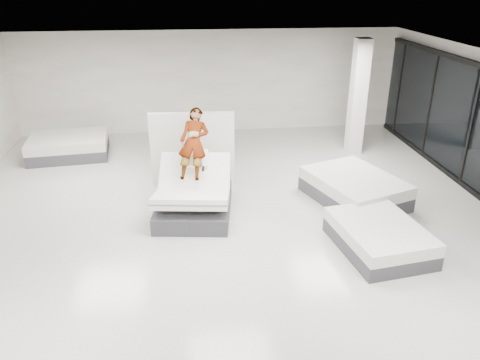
{
  "coord_description": "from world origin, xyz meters",
  "views": [
    {
      "loc": [
        -0.67,
        -7.83,
        4.77
      ],
      "look_at": [
        0.27,
        0.61,
        1.0
      ],
      "focal_mm": 35.0,
      "sensor_mm": 36.0,
      "label": 1
    }
  ],
  "objects_px": {
    "person": "(194,154)",
    "flat_bed_right_near": "(379,237)",
    "hero_bed": "(194,197)",
    "divider_panel": "(193,149)",
    "flat_bed_left_far": "(69,146)",
    "flat_bed_right_far": "(354,188)",
    "remote": "(203,169)",
    "column": "(358,98)"
  },
  "relations": [
    {
      "from": "flat_bed_right_near",
      "to": "hero_bed",
      "type": "bearing_deg",
      "value": 152.0
    },
    {
      "from": "divider_panel",
      "to": "column",
      "type": "relative_size",
      "value": 0.63
    },
    {
      "from": "person",
      "to": "column",
      "type": "distance_m",
      "value": 5.51
    },
    {
      "from": "flat_bed_right_near",
      "to": "flat_bed_left_far",
      "type": "bearing_deg",
      "value": 140.14
    },
    {
      "from": "hero_bed",
      "to": "column",
      "type": "height_order",
      "value": "column"
    },
    {
      "from": "hero_bed",
      "to": "column",
      "type": "distance_m",
      "value": 5.85
    },
    {
      "from": "remote",
      "to": "flat_bed_right_far",
      "type": "xyz_separation_m",
      "value": [
        3.41,
        0.31,
        -0.77
      ]
    },
    {
      "from": "person",
      "to": "flat_bed_right_near",
      "type": "bearing_deg",
      "value": -24.74
    },
    {
      "from": "person",
      "to": "flat_bed_right_far",
      "type": "distance_m",
      "value": 3.71
    },
    {
      "from": "remote",
      "to": "flat_bed_left_far",
      "type": "xyz_separation_m",
      "value": [
        -3.66,
        3.96,
        -0.78
      ]
    },
    {
      "from": "person",
      "to": "flat_bed_right_far",
      "type": "bearing_deg",
      "value": 6.66
    },
    {
      "from": "remote",
      "to": "column",
      "type": "bearing_deg",
      "value": 44.95
    },
    {
      "from": "flat_bed_left_far",
      "to": "flat_bed_right_near",
      "type": "bearing_deg",
      "value": -39.86
    },
    {
      "from": "person",
      "to": "flat_bed_right_far",
      "type": "relative_size",
      "value": 0.63
    },
    {
      "from": "divider_panel",
      "to": "column",
      "type": "bearing_deg",
      "value": 22.46
    },
    {
      "from": "hero_bed",
      "to": "divider_panel",
      "type": "distance_m",
      "value": 1.65
    },
    {
      "from": "hero_bed",
      "to": "flat_bed_left_far",
      "type": "xyz_separation_m",
      "value": [
        -3.45,
        3.91,
        -0.1
      ]
    },
    {
      "from": "hero_bed",
      "to": "remote",
      "type": "bearing_deg",
      "value": -14.32
    },
    {
      "from": "flat_bed_left_far",
      "to": "column",
      "type": "bearing_deg",
      "value": -4.11
    },
    {
      "from": "remote",
      "to": "flat_bed_left_far",
      "type": "height_order",
      "value": "remote"
    },
    {
      "from": "remote",
      "to": "divider_panel",
      "type": "bearing_deg",
      "value": 104.5
    },
    {
      "from": "divider_panel",
      "to": "flat_bed_right_near",
      "type": "distance_m",
      "value": 4.82
    },
    {
      "from": "remote",
      "to": "flat_bed_right_near",
      "type": "xyz_separation_m",
      "value": [
        3.19,
        -1.75,
        -0.81
      ]
    },
    {
      "from": "divider_panel",
      "to": "flat_bed_right_far",
      "type": "relative_size",
      "value": 0.78
    },
    {
      "from": "person",
      "to": "remote",
      "type": "xyz_separation_m",
      "value": [
        0.17,
        -0.38,
        -0.18
      ]
    },
    {
      "from": "flat_bed_right_near",
      "to": "column",
      "type": "bearing_deg",
      "value": 76.3
    },
    {
      "from": "divider_panel",
      "to": "column",
      "type": "distance_m",
      "value": 5.0
    },
    {
      "from": "hero_bed",
      "to": "flat_bed_left_far",
      "type": "relative_size",
      "value": 0.97
    },
    {
      "from": "person",
      "to": "remote",
      "type": "bearing_deg",
      "value": -57.85
    },
    {
      "from": "flat_bed_left_far",
      "to": "flat_bed_right_far",
      "type": "bearing_deg",
      "value": -27.29
    },
    {
      "from": "divider_panel",
      "to": "flat_bed_left_far",
      "type": "height_order",
      "value": "divider_panel"
    },
    {
      "from": "hero_bed",
      "to": "flat_bed_left_far",
      "type": "height_order",
      "value": "hero_bed"
    },
    {
      "from": "divider_panel",
      "to": "column",
      "type": "height_order",
      "value": "column"
    },
    {
      "from": "flat_bed_right_far",
      "to": "flat_bed_right_near",
      "type": "bearing_deg",
      "value": -96.23
    },
    {
      "from": "hero_bed",
      "to": "flat_bed_right_far",
      "type": "bearing_deg",
      "value": 4.1
    },
    {
      "from": "hero_bed",
      "to": "divider_panel",
      "type": "bearing_deg",
      "value": 89.27
    },
    {
      "from": "hero_bed",
      "to": "flat_bed_right_near",
      "type": "distance_m",
      "value": 3.85
    },
    {
      "from": "person",
      "to": "flat_bed_right_near",
      "type": "relative_size",
      "value": 0.78
    },
    {
      "from": "remote",
      "to": "person",
      "type": "bearing_deg",
      "value": 122.15
    },
    {
      "from": "divider_panel",
      "to": "flat_bed_left_far",
      "type": "distance_m",
      "value": 4.23
    },
    {
      "from": "flat_bed_left_far",
      "to": "hero_bed",
      "type": "bearing_deg",
      "value": -48.59
    },
    {
      "from": "divider_panel",
      "to": "flat_bed_left_far",
      "type": "bearing_deg",
      "value": 147.55
    }
  ]
}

